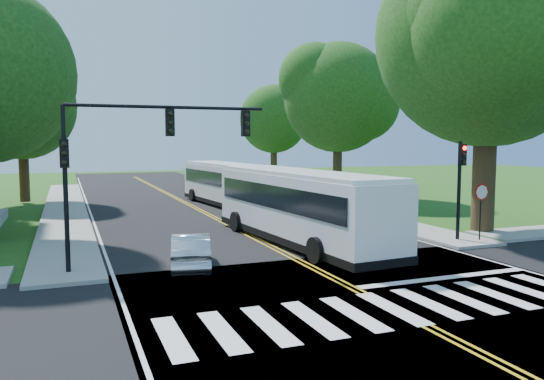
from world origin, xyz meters
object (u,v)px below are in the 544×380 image
hatchback (191,251)px  dark_sedan (284,198)px  bus_lead (299,205)px  suv (348,217)px  bus_follow (227,183)px  signal_nw (137,146)px  signal_ne (460,177)px

hatchback → dark_sedan: dark_sedan is taller
dark_sedan → bus_lead: bearing=62.8°
dark_sedan → hatchback: bearing=48.7°
hatchback → suv: size_ratio=0.85×
bus_follow → signal_nw: bearing=58.2°
signal_nw → dark_sedan: 18.62m
bus_lead → dark_sedan: size_ratio=2.69×
signal_ne → suv: size_ratio=0.99×
signal_ne → dark_sedan: size_ratio=0.93×
signal_nw → bus_lead: signal_nw is taller
bus_lead → suv: 4.78m
signal_nw → bus_follow: size_ratio=0.61×
signal_nw → suv: (11.23, 5.01, -3.75)m
signal_nw → suv: bearing=24.0°
bus_lead → hatchback: bus_lead is taller
dark_sedan → signal_nw: bearing=43.4°
signal_nw → suv: size_ratio=1.60×
bus_follow → hatchback: bearing=63.6°
signal_nw → dark_sedan: (11.44, 14.21, -3.68)m
bus_follow → suv: (2.99, -11.95, -0.96)m
bus_follow → dark_sedan: (3.20, -2.74, -0.90)m
suv → dark_sedan: size_ratio=0.95×
bus_follow → hatchback: 18.53m
hatchback → dark_sedan: 17.51m
suv → dark_sedan: 9.21m
bus_follow → suv: bearing=98.1°
signal_ne → hatchback: 12.52m
bus_follow → suv: 12.35m
signal_ne → bus_follow: (-5.81, 16.94, -1.37)m
bus_follow → suv: bus_follow is taller
signal_nw → bus_lead: 8.17m
signal_nw → signal_ne: 14.13m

